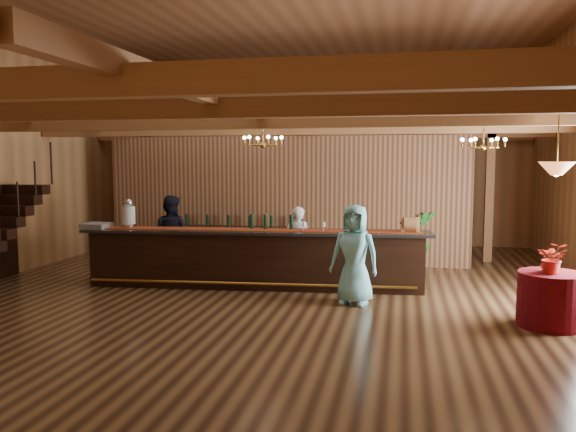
% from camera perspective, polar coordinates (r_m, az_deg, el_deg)
% --- Properties ---
extents(floor, '(14.00, 14.00, 0.00)m').
position_cam_1_polar(floor, '(10.61, -1.90, -8.06)').
color(floor, brown).
rests_on(floor, ground).
extents(wall_back, '(12.00, 0.10, 5.50)m').
position_cam_1_polar(wall_back, '(17.18, 3.55, 6.48)').
color(wall_back, '#B27947').
rests_on(wall_back, floor).
extents(beam_grid, '(11.90, 13.90, 0.39)m').
position_cam_1_polar(beam_grid, '(10.82, -1.32, 9.52)').
color(beam_grid, olive).
rests_on(beam_grid, wall_left).
extents(support_posts, '(9.20, 10.20, 3.20)m').
position_cam_1_polar(support_posts, '(9.86, -2.60, 0.33)').
color(support_posts, olive).
rests_on(support_posts, floor).
extents(partition_wall, '(9.00, 0.18, 3.10)m').
position_cam_1_polar(partition_wall, '(13.86, -0.56, 1.70)').
color(partition_wall, '#93623A').
rests_on(partition_wall, floor).
extents(backroom_boxes, '(4.10, 0.60, 1.10)m').
position_cam_1_polar(backroom_boxes, '(15.87, 1.69, -1.49)').
color(backroom_boxes, black).
rests_on(backroom_boxes, floor).
extents(tasting_bar, '(6.92, 1.46, 1.16)m').
position_cam_1_polar(tasting_bar, '(11.18, -3.38, -4.29)').
color(tasting_bar, black).
rests_on(tasting_bar, floor).
extents(beverage_dispenser, '(0.26, 0.26, 0.60)m').
position_cam_1_polar(beverage_dispenser, '(11.85, -15.88, 0.22)').
color(beverage_dispenser, silver).
rests_on(beverage_dispenser, tasting_bar).
extents(glass_rack_tray, '(0.50, 0.50, 0.10)m').
position_cam_1_polar(glass_rack_tray, '(12.03, -18.86, -0.92)').
color(glass_rack_tray, gray).
rests_on(glass_rack_tray, tasting_bar).
extents(raffle_drum, '(0.34, 0.24, 0.30)m').
position_cam_1_polar(raffle_drum, '(10.91, 12.34, -0.74)').
color(raffle_drum, '#A66F45').
rests_on(raffle_drum, tasting_bar).
extents(bar_bottle_0, '(0.07, 0.07, 0.30)m').
position_cam_1_polar(bar_bottle_0, '(11.22, -3.70, -0.57)').
color(bar_bottle_0, black).
rests_on(bar_bottle_0, tasting_bar).
extents(bar_bottle_1, '(0.07, 0.07, 0.30)m').
position_cam_1_polar(bar_bottle_1, '(11.18, -2.31, -0.59)').
color(bar_bottle_1, black).
rests_on(bar_bottle_1, tasting_bar).
extents(bar_bottle_2, '(0.07, 0.07, 0.30)m').
position_cam_1_polar(bar_bottle_2, '(11.11, 0.34, -0.63)').
color(bar_bottle_2, black).
rests_on(bar_bottle_2, tasting_bar).
extents(backbar_shelf, '(3.16, 0.81, 0.88)m').
position_cam_1_polar(backbar_shelf, '(13.98, -4.98, -2.86)').
color(backbar_shelf, black).
rests_on(backbar_shelf, floor).
extents(round_table, '(0.96, 0.96, 0.83)m').
position_cam_1_polar(round_table, '(9.48, 25.10, -7.69)').
color(round_table, '#6D0A0A').
rests_on(round_table, floor).
extents(chandelier_left, '(0.80, 0.80, 0.44)m').
position_cam_1_polar(chandelier_left, '(11.31, -2.57, 7.68)').
color(chandelier_left, '#C08D37').
rests_on(chandelier_left, beam_grid).
extents(chandelier_right, '(0.80, 0.80, 0.51)m').
position_cam_1_polar(chandelier_right, '(11.13, 19.25, 7.06)').
color(chandelier_right, '#C08D37').
rests_on(chandelier_right, beam_grid).
extents(pendant_lamp, '(0.52, 0.52, 0.90)m').
position_cam_1_polar(pendant_lamp, '(9.24, 25.63, 4.39)').
color(pendant_lamp, '#C08D37').
rests_on(pendant_lamp, beam_grid).
extents(bartender, '(0.62, 0.46, 1.56)m').
position_cam_1_polar(bartender, '(11.74, 1.04, -2.81)').
color(bartender, white).
rests_on(bartender, floor).
extents(staff_second, '(0.86, 0.68, 1.75)m').
position_cam_1_polar(staff_second, '(12.61, -11.85, -1.91)').
color(staff_second, black).
rests_on(staff_second, floor).
extents(guest, '(0.96, 0.73, 1.75)m').
position_cam_1_polar(guest, '(9.90, 6.78, -3.91)').
color(guest, '#7BD9E2').
rests_on(guest, floor).
extents(floor_plant, '(0.84, 0.74, 1.31)m').
position_cam_1_polar(floor_plant, '(13.73, 13.61, -2.25)').
color(floor_plant, '#227222').
rests_on(floor_plant, floor).
extents(table_flowers, '(0.50, 0.46, 0.48)m').
position_cam_1_polar(table_flowers, '(9.27, 25.31, -3.87)').
color(table_flowers, red).
rests_on(table_flowers, round_table).
extents(table_vase, '(0.21, 0.21, 0.33)m').
position_cam_1_polar(table_vase, '(9.46, 24.89, -4.12)').
color(table_vase, '#C08D37').
rests_on(table_vase, round_table).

